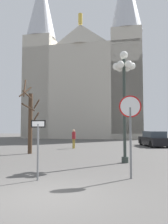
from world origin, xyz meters
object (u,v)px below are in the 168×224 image
(street_lamp, at_px, (124,80))
(parked_car_near_black, at_px, (154,139))
(cathedral, at_px, (84,79))
(stop_sign, at_px, (130,119))
(pedestrian_standing, at_px, (74,137))
(one_way_arrow_sign, at_px, (38,142))
(bare_tree, at_px, (30,119))

(street_lamp, height_order, parked_car_near_black, street_lamp)
(parked_car_near_black, bearing_deg, street_lamp, -108.44)
(cathedral, distance_m, stop_sign, 32.72)
(parked_car_near_black, distance_m, pedestrian_standing, 8.10)
(pedestrian_standing, bearing_deg, cathedral, 93.07)
(one_way_arrow_sign, bearing_deg, cathedral, 92.77)
(bare_tree, bearing_deg, pedestrian_standing, 59.01)
(cathedral, relative_size, one_way_arrow_sign, 14.46)
(one_way_arrow_sign, distance_m, pedestrian_standing, 12.10)
(stop_sign, distance_m, one_way_arrow_sign, 3.44)
(one_way_arrow_sign, bearing_deg, stop_sign, 10.33)
(cathedral, distance_m, one_way_arrow_sign, 33.19)
(bare_tree, bearing_deg, street_lamp, -28.87)
(cathedral, xyz_separation_m, bare_tree, (-1.47, -24.04, -7.90))
(stop_sign, xyz_separation_m, street_lamp, (0.07, 3.76, 2.25))
(parked_car_near_black, bearing_deg, pedestrian_standing, -157.30)
(street_lamp, relative_size, pedestrian_standing, 3.59)
(stop_sign, xyz_separation_m, pedestrian_standing, (-3.78, 11.48, -1.14))
(street_lamp, bearing_deg, stop_sign, -91.13)
(stop_sign, height_order, street_lamp, street_lamp)
(cathedral, bearing_deg, one_way_arrow_sign, -87.23)
(stop_sign, bearing_deg, pedestrian_standing, 108.20)
(street_lamp, xyz_separation_m, bare_tree, (-6.38, 3.52, -1.96))
(stop_sign, relative_size, pedestrian_standing, 1.82)
(street_lamp, distance_m, pedestrian_standing, 9.27)
(pedestrian_standing, bearing_deg, parked_car_near_black, 22.70)
(one_way_arrow_sign, relative_size, pedestrian_standing, 1.27)
(cathedral, bearing_deg, bare_tree, -93.49)
(stop_sign, bearing_deg, street_lamp, 88.87)
(one_way_arrow_sign, xyz_separation_m, street_lamp, (3.37, 4.36, 3.06))
(street_lamp, xyz_separation_m, parked_car_near_black, (3.62, 10.85, -3.70))
(pedestrian_standing, bearing_deg, street_lamp, -63.52)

